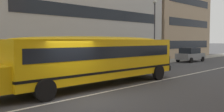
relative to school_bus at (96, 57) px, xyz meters
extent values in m
plane|color=#424244|center=(-2.44, -1.51, -1.63)|extent=(400.00, 400.00, 0.00)
cube|color=gray|center=(-2.44, 6.05, -1.62)|extent=(120.00, 3.00, 0.01)
cube|color=silver|center=(-2.44, -1.51, -1.63)|extent=(110.00, 0.16, 0.01)
cube|color=yellow|center=(0.24, -0.01, -0.11)|extent=(10.53, 2.61, 2.09)
cube|color=black|center=(5.55, -0.12, -0.98)|extent=(0.24, 2.38, 0.34)
cube|color=black|center=(0.24, -0.01, 0.27)|extent=(9.90, 2.64, 0.61)
cube|color=black|center=(0.24, -0.01, -0.72)|extent=(10.55, 2.65, 0.11)
ellipsoid|color=yellow|center=(0.24, -0.01, 0.94)|extent=(10.10, 2.41, 0.34)
cylinder|color=red|center=(-3.08, 1.43, -0.21)|extent=(0.43, 0.43, 0.03)
cylinder|color=black|center=(-3.77, -1.11, -1.15)|extent=(0.96, 0.29, 0.95)
cylinder|color=black|center=(-3.72, 1.27, -1.15)|extent=(0.96, 0.29, 0.95)
cylinder|color=black|center=(4.19, -1.28, -1.15)|extent=(0.96, 0.29, 0.95)
cylinder|color=black|center=(4.24, 1.10, -1.15)|extent=(0.96, 0.29, 0.95)
cube|color=gray|center=(18.08, 3.57, -0.98)|extent=(3.98, 1.91, 0.70)
cube|color=black|center=(17.93, 3.57, -0.31)|extent=(2.28, 1.67, 0.64)
cylinder|color=black|center=(19.42, 4.35, -1.33)|extent=(0.61, 0.21, 0.60)
cylinder|color=black|center=(19.33, 2.65, -1.33)|extent=(0.61, 0.21, 0.60)
cylinder|color=black|center=(16.82, 4.48, -1.33)|extent=(0.61, 0.21, 0.60)
cylinder|color=black|center=(16.73, 2.79, -1.33)|extent=(0.61, 0.21, 0.60)
cube|color=black|center=(9.86, 3.40, -0.98)|extent=(3.96, 1.85, 0.70)
cube|color=black|center=(9.71, 3.41, -0.31)|extent=(2.26, 1.65, 0.64)
cylinder|color=black|center=(11.20, 4.20, -1.33)|extent=(0.61, 0.20, 0.60)
cylinder|color=black|center=(11.13, 2.50, -1.33)|extent=(0.61, 0.20, 0.60)
cylinder|color=black|center=(8.60, 4.31, -1.33)|extent=(0.61, 0.20, 0.60)
cylinder|color=black|center=(8.53, 2.61, -1.33)|extent=(0.61, 0.20, 0.60)
cylinder|color=#38383D|center=(13.27, 5.35, 1.62)|extent=(0.14, 0.14, 6.50)
ellipsoid|color=silver|center=(13.27, 5.35, 5.02)|extent=(0.44, 0.44, 0.30)
cube|color=#B7B7B2|center=(7.35, 14.05, 4.77)|extent=(21.30, 13.01, 12.80)
cube|color=black|center=(7.35, 7.53, 0.29)|extent=(17.89, 0.04, 1.10)
cube|color=black|center=(7.35, 7.53, 3.49)|extent=(17.89, 0.04, 1.10)
cube|color=tan|center=(25.73, 12.27, 6.37)|extent=(14.13, 9.45, 16.00)
cube|color=black|center=(25.73, 7.53, 0.29)|extent=(11.87, 0.04, 1.10)
cube|color=black|center=(25.73, 7.53, 3.49)|extent=(11.87, 0.04, 1.10)
cube|color=black|center=(25.73, 7.53, 6.69)|extent=(11.87, 0.04, 1.10)
camera|label=1|loc=(-8.95, -10.07, 0.90)|focal=39.33mm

